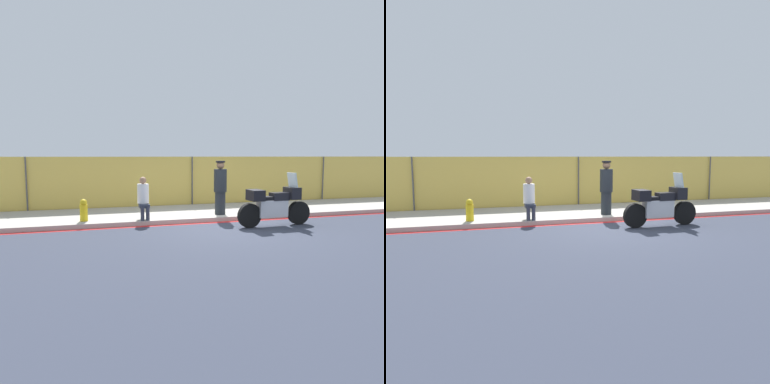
% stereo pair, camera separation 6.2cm
% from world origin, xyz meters
% --- Properties ---
extents(ground_plane, '(120.00, 120.00, 0.00)m').
position_xyz_m(ground_plane, '(0.00, 0.00, 0.00)').
color(ground_plane, '#333847').
extents(sidewalk, '(43.17, 2.93, 0.13)m').
position_xyz_m(sidewalk, '(0.00, 2.32, 0.07)').
color(sidewalk, '#ADA89E').
rests_on(sidewalk, ground_plane).
extents(curb_paint_stripe, '(43.17, 0.18, 0.01)m').
position_xyz_m(curb_paint_stripe, '(0.00, 0.77, 0.00)').
color(curb_paint_stripe, red).
rests_on(curb_paint_stripe, ground_plane).
extents(storefront_fence, '(41.01, 0.17, 1.96)m').
position_xyz_m(storefront_fence, '(0.00, 3.88, 0.98)').
color(storefront_fence, gold).
rests_on(storefront_fence, ground_plane).
extents(motorcycle, '(2.27, 0.55, 1.52)m').
position_xyz_m(motorcycle, '(1.32, -0.16, 0.61)').
color(motorcycle, black).
rests_on(motorcycle, ground_plane).
extents(officer_standing, '(0.41, 0.41, 1.70)m').
position_xyz_m(officer_standing, '(0.26, 1.38, 1.00)').
color(officer_standing, '#1E2328').
rests_on(officer_standing, sidewalk).
extents(person_seated_on_curb, '(0.34, 0.63, 1.24)m').
position_xyz_m(person_seated_on_curb, '(-2.20, 1.30, 0.82)').
color(person_seated_on_curb, '#2D3342').
rests_on(person_seated_on_curb, sidewalk).
extents(fire_hydrant, '(0.22, 0.27, 0.63)m').
position_xyz_m(fire_hydrant, '(-3.90, 1.34, 0.44)').
color(fire_hydrant, gold).
rests_on(fire_hydrant, sidewalk).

